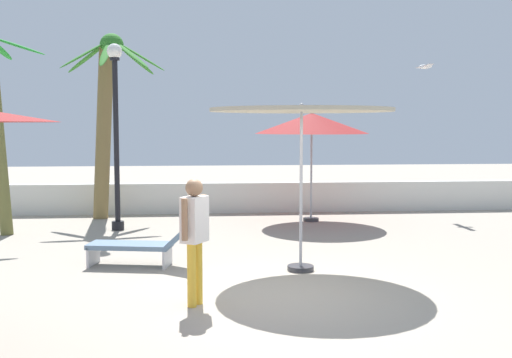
# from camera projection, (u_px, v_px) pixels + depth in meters

# --- Properties ---
(ground_plane) EXTENTS (56.00, 56.00, 0.00)m
(ground_plane) POSITION_uv_depth(u_px,v_px,m) (275.00, 297.00, 8.58)
(ground_plane) COLOR #9E9384
(boundary_wall) EXTENTS (25.20, 0.30, 0.82)m
(boundary_wall) POSITION_uv_depth(u_px,v_px,m) (238.00, 197.00, 16.86)
(boundary_wall) COLOR silver
(boundary_wall) RESTS_ON ground_plane
(patio_umbrella_1) EXTENTS (2.98, 2.98, 2.75)m
(patio_umbrella_1) POSITION_uv_depth(u_px,v_px,m) (302.00, 115.00, 9.92)
(patio_umbrella_1) COLOR #333338
(patio_umbrella_1) RESTS_ON ground_plane
(patio_umbrella_3) EXTENTS (2.82, 2.82, 2.74)m
(patio_umbrella_3) POSITION_uv_depth(u_px,v_px,m) (312.00, 124.00, 15.15)
(patio_umbrella_3) COLOR #333338
(patio_umbrella_3) RESTS_ON ground_plane
(palm_tree_1) EXTENTS (2.63, 2.73, 4.71)m
(palm_tree_1) POSITION_uv_depth(u_px,v_px,m) (107.00, 104.00, 15.56)
(palm_tree_1) COLOR brown
(palm_tree_1) RESTS_ON ground_plane
(lamp_post_3) EXTENTS (0.34, 0.34, 4.22)m
(lamp_post_3) POSITION_uv_depth(u_px,v_px,m) (116.00, 121.00, 13.85)
(lamp_post_3) COLOR black
(lamp_post_3) RESTS_ON ground_plane
(lounge_chair_0) EXTENTS (1.96, 0.89, 0.84)m
(lounge_chair_0) POSITION_uv_depth(u_px,v_px,m) (144.00, 244.00, 10.42)
(lounge_chair_0) COLOR #B7B7BC
(lounge_chair_0) RESTS_ON ground_plane
(guest_0) EXTENTS (0.39, 0.49, 1.69)m
(guest_0) POSITION_uv_depth(u_px,v_px,m) (195.00, 229.00, 8.09)
(guest_0) COLOR gold
(guest_0) RESTS_ON ground_plane
(seagull_1) EXTENTS (0.38, 0.97, 0.14)m
(seagull_1) POSITION_uv_depth(u_px,v_px,m) (425.00, 66.00, 16.73)
(seagull_1) COLOR white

